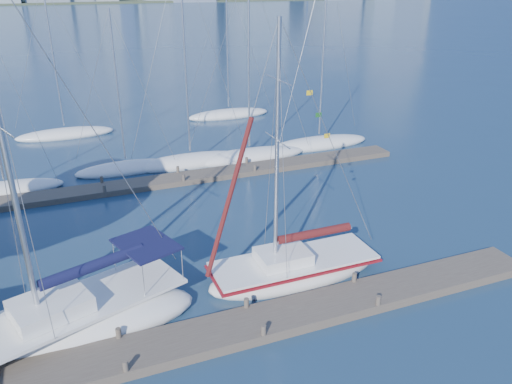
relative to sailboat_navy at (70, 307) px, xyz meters
name	(u,v)px	position (x,y,z in m)	size (l,w,h in m)	color
ground	(255,329)	(6.55, -2.49, -1.08)	(700.00, 700.00, 0.00)	#162C49
near_dock	(255,324)	(6.55, -2.49, -0.88)	(26.00, 2.00, 0.40)	#4E4339
far_dock	(196,177)	(8.55, 13.51, -0.90)	(30.00, 1.80, 0.36)	#4E4339
far_shore	(55,1)	(6.55, 317.51, -1.08)	(800.00, 100.00, 1.50)	#38472D
sailboat_navy	(70,307)	(0.00, 0.00, 0.00)	(9.95, 6.07, 14.84)	white
sailboat_maroon	(294,260)	(9.50, 0.21, -0.16)	(8.11, 2.66, 11.84)	white
bg_boat_0	(6,189)	(-3.22, 15.73, -0.83)	(7.19, 4.67, 13.61)	white
bg_boat_1	(126,168)	(4.43, 16.76, -0.85)	(7.23, 4.62, 11.16)	white
bg_boat_2	(191,161)	(8.99, 16.42, -0.80)	(8.41, 2.34, 14.95)	white
bg_boat_3	(249,156)	(13.38, 15.95, -0.82)	(9.22, 4.74, 13.86)	white
bg_boat_4	(319,143)	(19.67, 16.77, -0.80)	(9.02, 4.91, 15.07)	white
bg_boat_6	(65,134)	(0.80, 27.16, -0.83)	(8.31, 4.30, 12.80)	white
bg_boat_7	(229,114)	(15.94, 28.29, -0.82)	(8.44, 4.63, 13.35)	white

